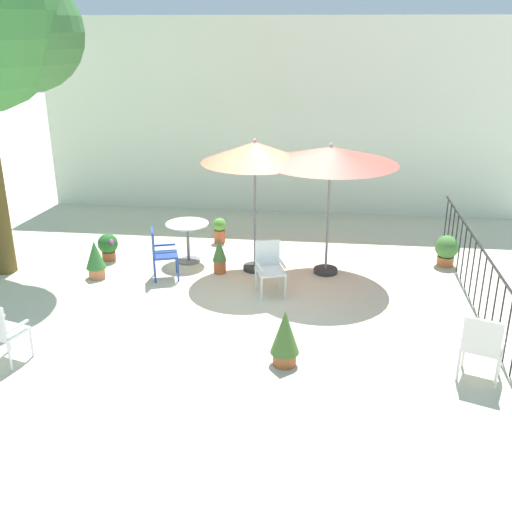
# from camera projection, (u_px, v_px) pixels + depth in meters

# --- Properties ---
(ground_plane) EXTENTS (60.00, 60.00, 0.00)m
(ground_plane) POSITION_uv_depth(u_px,v_px,m) (258.00, 290.00, 10.36)
(ground_plane) COLOR beige
(villa_facade) EXTENTS (11.35, 0.30, 4.49)m
(villa_facade) POSITION_uv_depth(u_px,v_px,m) (281.00, 118.00, 14.00)
(villa_facade) COLOR silver
(villa_facade) RESTS_ON ground
(terrace_railing) EXTENTS (0.03, 5.72, 1.01)m
(terrace_railing) POSITION_uv_depth(u_px,v_px,m) (476.00, 263.00, 9.73)
(terrace_railing) COLOR black
(terrace_railing) RESTS_ON ground
(patio_umbrella_0) EXTENTS (1.90, 1.90, 2.46)m
(patio_umbrella_0) POSITION_uv_depth(u_px,v_px,m) (255.00, 154.00, 10.43)
(patio_umbrella_0) COLOR #2D2D2D
(patio_umbrella_0) RESTS_ON ground
(patio_umbrella_1) EXTENTS (2.34, 2.34, 2.40)m
(patio_umbrella_1) POSITION_uv_depth(u_px,v_px,m) (331.00, 156.00, 10.30)
(patio_umbrella_1) COLOR #2D2D2D
(patio_umbrella_1) RESTS_ON ground
(cafe_table_0) EXTENTS (0.82, 0.82, 0.78)m
(cafe_table_0) POSITION_uv_depth(u_px,v_px,m) (188.00, 235.00, 11.42)
(cafe_table_0) COLOR silver
(cafe_table_0) RESTS_ON ground
(patio_chair_0) EXTENTS (0.55, 0.54, 0.93)m
(patio_chair_0) POSITION_uv_depth(u_px,v_px,m) (160.00, 251.00, 10.65)
(patio_chair_0) COLOR #264293
(patio_chair_0) RESTS_ON ground
(patio_chair_1) EXTENTS (0.58, 0.60, 0.91)m
(patio_chair_1) POSITION_uv_depth(u_px,v_px,m) (269.00, 265.00, 10.08)
(patio_chair_1) COLOR silver
(patio_chair_1) RESTS_ON ground
(patio_chair_2) EXTENTS (0.62, 0.58, 0.93)m
(patio_chair_2) POSITION_uv_depth(u_px,v_px,m) (482.00, 344.00, 7.54)
(patio_chair_2) COLOR silver
(patio_chair_2) RESTS_ON ground
(patio_chair_3) EXTENTS (0.56, 0.55, 0.92)m
(patio_chair_3) POSITION_uv_depth(u_px,v_px,m) (1.00, 329.00, 7.94)
(patio_chair_3) COLOR silver
(patio_chair_3) RESTS_ON ground
(potted_plant_0) EXTENTS (0.28, 0.28, 0.53)m
(potted_plant_0) POSITION_uv_depth(u_px,v_px,m) (220.00, 229.00, 12.53)
(potted_plant_0) COLOR #AE5637
(potted_plant_0) RESTS_ON ground
(potted_plant_1) EXTENTS (0.39, 0.39, 0.80)m
(potted_plant_1) POSITION_uv_depth(u_px,v_px,m) (285.00, 336.00, 7.94)
(potted_plant_1) COLOR #9D542E
(potted_plant_1) RESTS_ON ground
(potted_plant_2) EXTENTS (0.44, 0.44, 0.59)m
(potted_plant_2) POSITION_uv_depth(u_px,v_px,m) (447.00, 249.00, 11.31)
(potted_plant_2) COLOR #B36335
(potted_plant_2) RESTS_ON ground
(potted_plant_3) EXTENTS (0.36, 0.36, 0.70)m
(potted_plant_3) POSITION_uv_depth(u_px,v_px,m) (95.00, 258.00, 10.74)
(potted_plant_3) COLOR #C6744A
(potted_plant_3) RESTS_ON ground
(potted_plant_4) EXTENTS (0.39, 0.39, 0.53)m
(potted_plant_4) POSITION_uv_depth(u_px,v_px,m) (108.00, 245.00, 11.58)
(potted_plant_4) COLOR #A04F2C
(potted_plant_4) RESTS_ON ground
(potted_plant_5) EXTENTS (0.26, 0.26, 0.67)m
(potted_plant_5) POSITION_uv_depth(u_px,v_px,m) (219.00, 255.00, 10.95)
(potted_plant_5) COLOR #BA5831
(potted_plant_5) RESTS_ON ground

